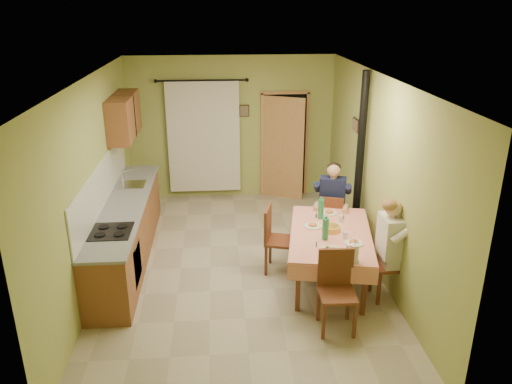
{
  "coord_description": "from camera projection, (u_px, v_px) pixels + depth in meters",
  "views": [
    {
      "loc": [
        -0.29,
        -6.62,
        3.72
      ],
      "look_at": [
        0.25,
        0.1,
        1.15
      ],
      "focal_mm": 35.0,
      "sensor_mm": 36.0,
      "label": 1
    }
  ],
  "objects": [
    {
      "name": "stove_flue",
      "position": [
        358.0,
        185.0,
        7.84
      ],
      "size": [
        0.24,
        0.24,
        2.8
      ],
      "color": "black",
      "rests_on": "ground"
    },
    {
      "name": "picture_back",
      "position": [
        244.0,
        111.0,
        9.67
      ],
      "size": [
        0.19,
        0.03,
        0.23
      ],
      "primitive_type": "cube",
      "color": "black",
      "rests_on": "room_shell"
    },
    {
      "name": "picture_right",
      "position": [
        356.0,
        125.0,
        8.11
      ],
      "size": [
        0.03,
        0.31,
        0.21
      ],
      "primitive_type": "cube",
      "color": "brown",
      "rests_on": "room_shell"
    },
    {
      "name": "chair_left",
      "position": [
        279.0,
        252.0,
        7.3
      ],
      "size": [
        0.53,
        0.53,
        0.99
      ],
      "rotation": [
        0.0,
        0.0,
        -1.84
      ],
      "color": "brown",
      "rests_on": "ground"
    },
    {
      "name": "man_far",
      "position": [
        332.0,
        197.0,
        7.78
      ],
      "size": [
        0.64,
        0.57,
        1.39
      ],
      "rotation": [
        0.0,
        0.0,
        -0.29
      ],
      "color": "#141938",
      "rests_on": "chair_far"
    },
    {
      "name": "dining_table",
      "position": [
        329.0,
        257.0,
        6.98
      ],
      "size": [
        1.42,
        2.0,
        0.76
      ],
      "rotation": [
        0.0,
        0.0,
        -0.19
      ],
      "color": "#EF8F7B",
      "rests_on": "ground"
    },
    {
      "name": "floor",
      "position": [
        240.0,
        266.0,
        7.51
      ],
      "size": [
        4.0,
        6.0,
        0.01
      ],
      "primitive_type": "cube",
      "color": "tan",
      "rests_on": "ground"
    },
    {
      "name": "chair_far",
      "position": [
        330.0,
        231.0,
        7.98
      ],
      "size": [
        0.46,
        0.46,
        0.93
      ],
      "rotation": [
        0.0,
        0.0,
        -0.29
      ],
      "color": "brown",
      "rests_on": "ground"
    },
    {
      "name": "curtain",
      "position": [
        204.0,
        137.0,
        9.72
      ],
      "size": [
        1.7,
        0.07,
        2.22
      ],
      "color": "black",
      "rests_on": "ground"
    },
    {
      "name": "kitchen_run",
      "position": [
        126.0,
        230.0,
        7.58
      ],
      "size": [
        0.64,
        3.64,
        1.56
      ],
      "color": "brown",
      "rests_on": "ground"
    },
    {
      "name": "tableware",
      "position": [
        332.0,
        232.0,
        6.72
      ],
      "size": [
        0.69,
        1.67,
        0.33
      ],
      "color": "white",
      "rests_on": "dining_table"
    },
    {
      "name": "doorway",
      "position": [
        284.0,
        146.0,
        9.9
      ],
      "size": [
        0.96,
        0.4,
        2.15
      ],
      "color": "black",
      "rests_on": "ground"
    },
    {
      "name": "chair_right",
      "position": [
        388.0,
        278.0,
        6.63
      ],
      "size": [
        0.4,
        0.4,
        0.95
      ],
      "rotation": [
        0.0,
        0.0,
        1.6
      ],
      "color": "brown",
      "rests_on": "ground"
    },
    {
      "name": "upper_cabinets",
      "position": [
        124.0,
        116.0,
        8.26
      ],
      "size": [
        0.35,
        1.4,
        0.7
      ],
      "primitive_type": "cube",
      "color": "brown",
      "rests_on": "room_shell"
    },
    {
      "name": "room_shell",
      "position": [
        238.0,
        150.0,
        6.86
      ],
      "size": [
        4.04,
        6.04,
        2.82
      ],
      "color": "#A0AB57",
      "rests_on": "ground"
    },
    {
      "name": "man_right",
      "position": [
        392.0,
        238.0,
        6.42
      ],
      "size": [
        0.47,
        0.59,
        1.39
      ],
      "rotation": [
        0.0,
        0.0,
        1.6
      ],
      "color": "silver",
      "rests_on": "chair_right"
    },
    {
      "name": "chair_near",
      "position": [
        336.0,
        307.0,
        5.98
      ],
      "size": [
        0.44,
        0.44,
        0.99
      ],
      "rotation": [
        0.0,
        0.0,
        3.11
      ],
      "color": "brown",
      "rests_on": "ground"
    }
  ]
}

